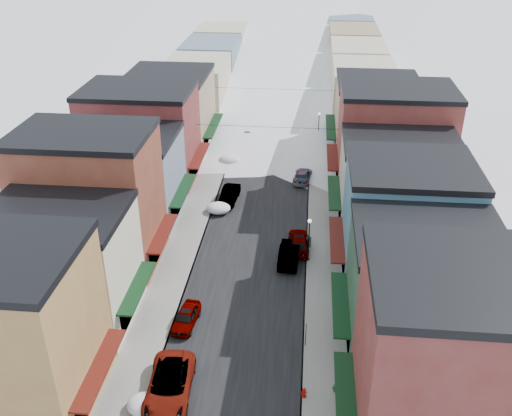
% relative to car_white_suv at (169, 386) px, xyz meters
% --- Properties ---
extents(road, '(10.00, 160.00, 0.01)m').
position_rel_car_white_suv_xyz_m(road, '(3.62, 54.78, -0.86)').
color(road, black).
rests_on(road, ground).
extents(sidewalk_left, '(3.20, 160.00, 0.15)m').
position_rel_car_white_suv_xyz_m(sidewalk_left, '(-2.98, 54.78, -0.79)').
color(sidewalk_left, gray).
rests_on(sidewalk_left, ground).
extents(sidewalk_right, '(3.20, 160.00, 0.15)m').
position_rel_car_white_suv_xyz_m(sidewalk_right, '(10.22, 54.78, -0.79)').
color(sidewalk_right, gray).
rests_on(sidewalk_right, ground).
extents(curb_left, '(0.10, 160.00, 0.15)m').
position_rel_car_white_suv_xyz_m(curb_left, '(-1.43, 54.78, -0.79)').
color(curb_left, slate).
rests_on(curb_left, ground).
extents(curb_right, '(0.10, 160.00, 0.15)m').
position_rel_car_white_suv_xyz_m(curb_right, '(8.67, 54.78, -0.79)').
color(curb_right, slate).
rests_on(curb_right, ground).
extents(bldg_l_yellow, '(11.30, 8.70, 11.50)m').
position_rel_car_white_suv_xyz_m(bldg_l_yellow, '(-9.58, -1.22, 4.89)').
color(bldg_l_yellow, '#AB7A3F').
rests_on(bldg_l_yellow, ground).
extents(bldg_l_cream, '(11.30, 8.20, 9.50)m').
position_rel_car_white_suv_xyz_m(bldg_l_cream, '(-9.57, 7.28, 3.90)').
color(bldg_l_cream, beige).
rests_on(bldg_l_cream, ground).
extents(bldg_l_brick_near, '(12.30, 8.20, 12.50)m').
position_rel_car_white_suv_xyz_m(bldg_l_brick_near, '(-10.08, 15.28, 5.39)').
color(bldg_l_brick_near, brown).
rests_on(bldg_l_brick_near, ground).
extents(bldg_l_grayblue, '(11.30, 9.20, 9.00)m').
position_rel_car_white_suv_xyz_m(bldg_l_grayblue, '(-9.57, 23.78, 3.64)').
color(bldg_l_grayblue, gray).
rests_on(bldg_l_grayblue, ground).
extents(bldg_l_brick_far, '(13.30, 9.20, 11.00)m').
position_rel_car_white_suv_xyz_m(bldg_l_brick_far, '(-10.58, 32.78, 4.64)').
color(bldg_l_brick_far, maroon).
rests_on(bldg_l_brick_far, ground).
extents(bldg_l_tan, '(11.30, 11.20, 10.00)m').
position_rel_car_white_suv_xyz_m(bldg_l_tan, '(-9.57, 42.78, 4.14)').
color(bldg_l_tan, '#9F8568').
rests_on(bldg_l_tan, ground).
extents(bldg_r_brick_near, '(12.30, 9.20, 12.50)m').
position_rel_car_white_suv_xyz_m(bldg_r_brick_near, '(17.31, -2.22, 5.39)').
color(bldg_r_brick_near, maroon).
rests_on(bldg_r_brick_near, ground).
extents(bldg_r_green, '(11.30, 9.20, 9.50)m').
position_rel_car_white_suv_xyz_m(bldg_r_green, '(16.81, 6.78, 3.89)').
color(bldg_r_green, '#21452F').
rests_on(bldg_r_green, ground).
extents(bldg_r_blue, '(11.30, 9.20, 10.50)m').
position_rel_car_white_suv_xyz_m(bldg_r_blue, '(16.81, 15.78, 4.39)').
color(bldg_r_blue, '#3B6C86').
rests_on(bldg_r_blue, ground).
extents(bldg_r_cream, '(12.30, 9.20, 9.00)m').
position_rel_car_white_suv_xyz_m(bldg_r_cream, '(17.31, 24.78, 3.64)').
color(bldg_r_cream, '#B8AE94').
rests_on(bldg_r_cream, ground).
extents(bldg_r_brick_far, '(13.30, 9.20, 11.50)m').
position_rel_car_white_suv_xyz_m(bldg_r_brick_far, '(17.81, 33.78, 4.89)').
color(bldg_r_brick_far, maroon).
rests_on(bldg_r_brick_far, ground).
extents(bldg_r_tan, '(11.30, 11.20, 9.50)m').
position_rel_car_white_suv_xyz_m(bldg_r_tan, '(16.81, 43.78, 3.89)').
color(bldg_r_tan, '#9F8168').
rests_on(bldg_r_tan, ground).
extents(distant_blocks, '(34.00, 55.00, 8.00)m').
position_rel_car_white_suv_xyz_m(distant_blocks, '(3.62, 77.78, 3.14)').
color(distant_blocks, gray).
rests_on(distant_blocks, ground).
extents(overhead_cables, '(16.40, 15.04, 0.04)m').
position_rel_car_white_suv_xyz_m(overhead_cables, '(3.62, 42.28, 5.34)').
color(overhead_cables, black).
rests_on(overhead_cables, ground).
extents(car_white_suv, '(3.24, 6.38, 1.73)m').
position_rel_car_white_suv_xyz_m(car_white_suv, '(0.00, 0.00, 0.00)').
color(car_white_suv, silver).
rests_on(car_white_suv, ground).
extents(car_silver_sedan, '(1.96, 4.04, 1.33)m').
position_rel_car_white_suv_xyz_m(car_silver_sedan, '(-0.38, 7.24, -0.20)').
color(car_silver_sedan, '#ACB1B5').
rests_on(car_silver_sedan, ground).
extents(car_dark_hatch, '(1.98, 4.74, 1.52)m').
position_rel_car_white_suv_xyz_m(car_dark_hatch, '(0.12, 27.96, -0.10)').
color(car_dark_hatch, black).
rests_on(car_dark_hatch, ground).
extents(car_silver_wagon, '(2.53, 5.70, 1.63)m').
position_rel_car_white_suv_xyz_m(car_silver_wagon, '(0.04, 45.16, -0.05)').
color(car_silver_wagon, '#9A9BA2').
rests_on(car_silver_wagon, ground).
extents(car_green_sedan, '(1.94, 5.08, 1.65)m').
position_rel_car_white_suv_xyz_m(car_green_sedan, '(7.12, 16.80, -0.04)').
color(car_green_sedan, black).
rests_on(car_green_sedan, ground).
extents(car_gray_suv, '(2.15, 4.78, 1.59)m').
position_rel_car_white_suv_xyz_m(car_gray_suv, '(7.92, 18.99, -0.07)').
color(car_gray_suv, gray).
rests_on(car_gray_suv, ground).
extents(car_black_sedan, '(2.40, 4.77, 1.33)m').
position_rel_car_white_suv_xyz_m(car_black_sedan, '(7.92, 33.94, -0.20)').
color(car_black_sedan, black).
rests_on(car_black_sedan, ground).
extents(car_lane_silver, '(1.97, 4.23, 1.40)m').
position_rel_car_white_suv_xyz_m(car_lane_silver, '(2.61, 47.81, -0.16)').
color(car_lane_silver, '#9A9CA2').
rests_on(car_lane_silver, ground).
extents(car_lane_white, '(2.77, 5.78, 1.59)m').
position_rel_car_white_suv_xyz_m(car_lane_white, '(4.74, 66.25, -0.07)').
color(car_lane_white, white).
rests_on(car_lane_white, ground).
extents(fire_hydrant, '(0.42, 0.32, 0.72)m').
position_rel_car_white_suv_xyz_m(fire_hydrant, '(8.82, 0.60, -0.38)').
color(fire_hydrant, '#A60D08').
rests_on(fire_hydrant, sidewalk_right).
extents(parking_sign, '(0.07, 0.27, 1.97)m').
position_rel_car_white_suv_xyz_m(parking_sign, '(8.82, 5.52, 0.44)').
color(parking_sign, black).
rests_on(parking_sign, sidewalk_right).
extents(trash_can, '(0.55, 0.55, 0.94)m').
position_rel_car_white_suv_xyz_m(trash_can, '(8.82, 19.22, -0.24)').
color(trash_can, '#5B5E60').
rests_on(trash_can, sidewalk_right).
extents(streetlamp_near, '(0.35, 0.35, 4.23)m').
position_rel_car_white_suv_xyz_m(streetlamp_near, '(8.82, 16.96, 1.95)').
color(streetlamp_near, black).
rests_on(streetlamp_near, sidewalk_right).
extents(streetlamp_far, '(0.33, 0.33, 4.01)m').
position_rel_car_white_suv_xyz_m(streetlamp_far, '(9.71, 46.47, 1.81)').
color(streetlamp_far, black).
rests_on(streetlamp_far, sidewalk_right).
extents(planter_near, '(0.56, 0.51, 0.56)m').
position_rel_car_white_suv_xyz_m(planter_near, '(10.88, 1.28, -0.43)').
color(planter_near, '#326F37').
rests_on(planter_near, sidewalk_right).
extents(planter_far, '(0.48, 0.48, 0.67)m').
position_rel_car_white_suv_xyz_m(planter_far, '(11.30, -0.28, -0.38)').
color(planter_far, '#31622C').
rests_on(planter_far, sidewalk_right).
extents(snow_pile_near, '(2.36, 2.65, 1.00)m').
position_rel_car_white_suv_xyz_m(snow_pile_near, '(-1.26, -1.29, -0.39)').
color(snow_pile_near, white).
rests_on(snow_pile_near, ground).
extents(snow_pile_mid, '(2.54, 2.76, 1.07)m').
position_rel_car_white_suv_xyz_m(snow_pile_mid, '(-0.66, 25.37, -0.35)').
color(snow_pile_mid, white).
rests_on(snow_pile_mid, ground).
extents(snow_pile_far, '(2.64, 2.83, 1.12)m').
position_rel_car_white_suv_xyz_m(snow_pile_far, '(-1.26, 38.18, -0.33)').
color(snow_pile_far, white).
rests_on(snow_pile_far, ground).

